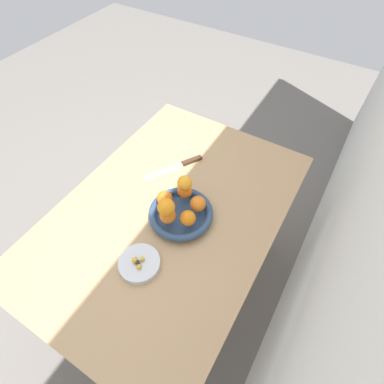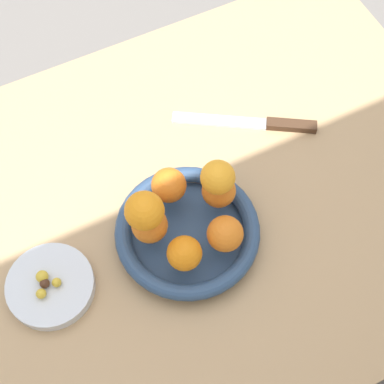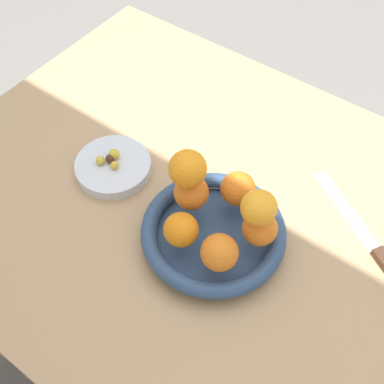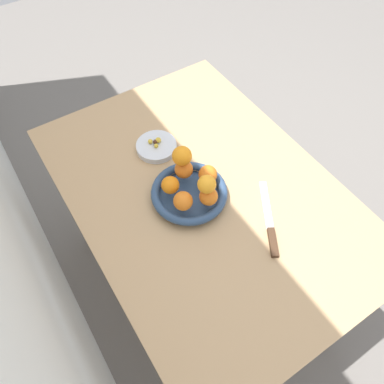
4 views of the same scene
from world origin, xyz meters
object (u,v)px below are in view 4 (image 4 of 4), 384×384
Objects in this scene: orange_1 at (183,201)px; orange_6 at (207,184)px; candy_ball_1 at (158,140)px; candy_ball_3 at (156,146)px; fruit_bowl at (190,194)px; orange_5 at (182,156)px; knife at (270,224)px; orange_2 at (209,196)px; orange_4 at (184,169)px; orange_3 at (208,175)px; candy_ball_2 at (155,142)px; orange_0 at (170,185)px; candy_dish at (156,147)px; dining_table at (203,205)px; candy_ball_0 at (150,141)px.

orange_6 reaches higher than orange_1.
candy_ball_3 is at bearing 132.91° from candy_ball_1.
orange_5 is (0.06, -0.01, 0.10)m from fruit_bowl.
candy_ball_1 is 0.08× the size of knife.
candy_ball_1 is (0.30, -0.00, -0.04)m from orange_2.
orange_3 is at bearing -138.59° from orange_4.
orange_4 is 0.24× the size of knife.
orange_0 is at bearing 162.94° from candy_ball_2.
candy_ball_2 is 0.46m from knife.
candy_ball_1 is 0.46m from knife.
orange_5 reaches higher than fruit_bowl.
orange_3 is 0.23m from knife.
candy_dish is 0.18m from orange_4.
fruit_bowl is at bearing 176.27° from candy_ball_2.
orange_3 reaches higher than knife.
dining_table is 0.12m from fruit_bowl.
orange_3 is at bearing -38.34° from orange_6.
candy_ball_0 is at bearing 3.84° from orange_5.
dining_table is 0.17m from orange_4.
candy_ball_0 is at bearing 52.33° from candy_ball_2.
candy_ball_2 is (0.01, -0.00, 0.02)m from candy_dish.
candy_dish is at bearing -140.04° from candy_ball_0.
fruit_bowl is 0.24m from candy_ball_2.
candy_ball_1 is (0.23, 0.03, 0.12)m from dining_table.
candy_ball_2 is at bearing -3.73° from fruit_bowl.
dining_table is at bearing -168.73° from candy_ball_3.
orange_1 is at bearing 146.70° from orange_4.
candy_ball_1 is at bearing -66.33° from candy_dish.
dining_table is 0.25m from candy_ball_3.
candy_ball_3 reaches higher than candy_dish.
orange_5 is 3.69× the size of candy_ball_0.
orange_5 is at bearing 25.55° from knife.
candy_ball_3 is (-0.02, 0.01, -0.00)m from candy_ball_2.
knife is (-0.43, -0.13, -0.02)m from candy_ball_3.
orange_1 is (-0.07, -0.00, 0.00)m from orange_0.
fruit_bowl is 0.24m from candy_ball_1.
candy_ball_0 is at bearing 4.36° from orange_4.
knife is at bearing -140.20° from orange_6.
candy_dish is 2.50× the size of orange_2.
orange_6 is at bearing 141.66° from orange_3.
orange_6 is at bearing -142.76° from orange_0.
candy_ball_3 is at bearing 2.14° from orange_6.
orange_6 is at bearing -179.18° from candy_dish.
orange_4 is 1.06× the size of orange_6.
orange_0 is 0.12m from orange_3.
orange_0 is at bearing 117.86° from orange_5.
orange_5 is 0.12m from orange_6.
fruit_bowl is at bearing 164.42° from orange_4.
orange_0 is 0.12m from orange_2.
orange_4 is at bearing -66.66° from orange_0.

